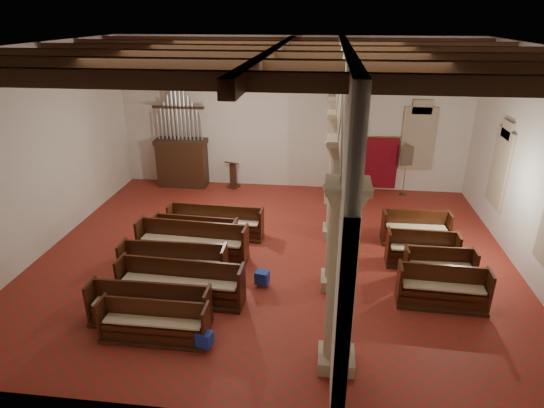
% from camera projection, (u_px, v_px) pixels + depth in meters
% --- Properties ---
extents(floor, '(14.00, 14.00, 0.00)m').
position_uv_depth(floor, '(275.00, 255.00, 13.79)').
color(floor, maroon).
rests_on(floor, ground).
extents(ceiling, '(14.00, 14.00, 0.00)m').
position_uv_depth(ceiling, '(275.00, 46.00, 11.45)').
color(ceiling, black).
rests_on(ceiling, wall_back).
extents(wall_back, '(14.00, 0.02, 6.00)m').
position_uv_depth(wall_back, '(292.00, 115.00, 18.10)').
color(wall_back, silver).
rests_on(wall_back, floor).
extents(wall_front, '(14.00, 0.02, 6.00)m').
position_uv_depth(wall_front, '(232.00, 274.00, 7.13)').
color(wall_front, silver).
rests_on(wall_front, floor).
extents(wall_left, '(0.02, 12.00, 6.00)m').
position_uv_depth(wall_left, '(39.00, 152.00, 13.39)').
color(wall_left, silver).
rests_on(wall_left, floor).
extents(wall_right, '(0.02, 12.00, 6.00)m').
position_uv_depth(wall_right, '(541.00, 170.00, 11.85)').
color(wall_right, silver).
rests_on(wall_right, floor).
extents(ceiling_beams, '(13.80, 11.80, 0.30)m').
position_uv_depth(ceiling_beams, '(275.00, 54.00, 11.52)').
color(ceiling_beams, '#371D11').
rests_on(ceiling_beams, wall_back).
extents(arcade, '(0.90, 11.90, 6.00)m').
position_uv_depth(arcade, '(341.00, 142.00, 12.20)').
color(arcade, tan).
rests_on(arcade, floor).
extents(window_right_b, '(0.03, 1.00, 2.20)m').
position_uv_depth(window_right_b, '(501.00, 168.00, 14.45)').
color(window_right_b, '#2D674C').
rests_on(window_right_b, wall_right).
extents(window_back, '(1.00, 0.03, 2.20)m').
position_uv_depth(window_back, '(418.00, 139.00, 17.85)').
color(window_back, '#2D674C').
rests_on(window_back, wall_back).
extents(pipe_organ, '(2.10, 0.85, 4.40)m').
position_uv_depth(pipe_organ, '(182.00, 154.00, 18.78)').
color(pipe_organ, '#371D11').
rests_on(pipe_organ, floor).
extents(lectern, '(0.57, 0.59, 1.18)m').
position_uv_depth(lectern, '(233.00, 176.00, 18.88)').
color(lectern, '#331910').
rests_on(lectern, floor).
extents(dossal_curtain, '(1.80, 0.07, 2.17)m').
position_uv_depth(dossal_curtain, '(377.00, 163.00, 18.36)').
color(dossal_curtain, maroon).
rests_on(dossal_curtain, floor).
extents(processional_banner, '(0.47, 0.60, 2.15)m').
position_uv_depth(processional_banner, '(405.00, 177.00, 18.01)').
color(processional_banner, '#371D11').
rests_on(processional_banner, floor).
extents(hymnal_box_a, '(0.39, 0.34, 0.33)m').
position_uv_depth(hymnal_box_a, '(205.00, 339.00, 9.84)').
color(hymnal_box_a, navy).
rests_on(hymnal_box_a, floor).
extents(hymnal_box_b, '(0.40, 0.35, 0.35)m').
position_uv_depth(hymnal_box_b, '(262.00, 277.00, 12.10)').
color(hymnal_box_b, '#163E9C').
rests_on(hymnal_box_b, floor).
extents(hymnal_box_c, '(0.32, 0.29, 0.27)m').
position_uv_depth(hymnal_box_c, '(233.00, 243.00, 13.99)').
color(hymnal_box_c, navy).
rests_on(hymnal_box_c, floor).
extents(tube_heater_a, '(1.01, 0.41, 0.10)m').
position_uv_depth(tube_heater_a, '(154.00, 328.00, 10.33)').
color(tube_heater_a, silver).
rests_on(tube_heater_a, floor).
extents(tube_heater_b, '(0.95, 0.21, 0.09)m').
position_uv_depth(tube_heater_b, '(206.00, 303.00, 11.22)').
color(tube_heater_b, white).
rests_on(tube_heater_b, floor).
extents(nave_pew_0, '(2.45, 0.64, 0.95)m').
position_uv_depth(nave_pew_0, '(155.00, 328.00, 10.11)').
color(nave_pew_0, '#371D11').
rests_on(nave_pew_0, floor).
extents(nave_pew_1, '(2.86, 0.70, 1.03)m').
position_uv_depth(nave_pew_1, '(150.00, 311.00, 10.61)').
color(nave_pew_1, '#371D11').
rests_on(nave_pew_1, floor).
extents(nave_pew_2, '(3.22, 0.85, 1.09)m').
position_uv_depth(nave_pew_2, '(181.00, 288.00, 11.46)').
color(nave_pew_2, '#371D11').
rests_on(nave_pew_2, floor).
extents(nave_pew_3, '(2.87, 0.82, 1.12)m').
position_uv_depth(nave_pew_3, '(174.00, 270.00, 12.28)').
color(nave_pew_3, '#371D11').
rests_on(nave_pew_3, floor).
extents(nave_pew_4, '(3.32, 0.94, 1.14)m').
position_uv_depth(nave_pew_4, '(193.00, 247.00, 13.44)').
color(nave_pew_4, '#371D11').
rests_on(nave_pew_4, floor).
extents(nave_pew_5, '(2.65, 0.82, 1.02)m').
position_uv_depth(nave_pew_5, '(195.00, 238.00, 14.05)').
color(nave_pew_5, '#371D11').
rests_on(nave_pew_5, floor).
extents(nave_pew_6, '(3.13, 0.81, 1.03)m').
position_uv_depth(nave_pew_6, '(216.00, 226.00, 14.82)').
color(nave_pew_6, '#371D11').
rests_on(nave_pew_6, floor).
extents(aisle_pew_0, '(2.20, 0.80, 1.06)m').
position_uv_depth(aisle_pew_0, '(442.00, 293.00, 11.27)').
color(aisle_pew_0, '#371D11').
rests_on(aisle_pew_0, floor).
extents(aisle_pew_1, '(1.87, 0.70, 0.96)m').
position_uv_depth(aisle_pew_1, '(439.00, 271.00, 12.32)').
color(aisle_pew_1, '#371D11').
rests_on(aisle_pew_1, floor).
extents(aisle_pew_2, '(1.99, 0.73, 1.05)m').
position_uv_depth(aisle_pew_2, '(421.00, 254.00, 13.08)').
color(aisle_pew_2, '#371D11').
rests_on(aisle_pew_2, floor).
extents(aisle_pew_3, '(2.08, 0.76, 1.07)m').
position_uv_depth(aisle_pew_3, '(415.00, 233.00, 14.36)').
color(aisle_pew_3, '#371D11').
rests_on(aisle_pew_3, floor).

